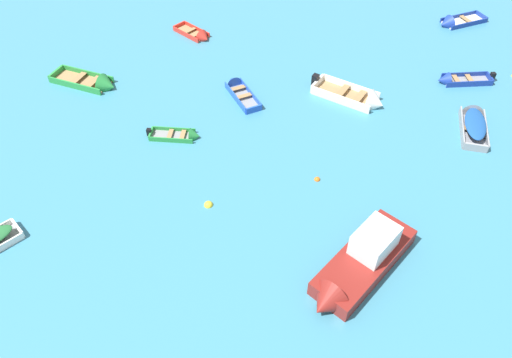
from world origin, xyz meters
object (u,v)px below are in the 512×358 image
object	(u,v)px
motor_launch_maroon_outer_left	(359,265)
mooring_buoy_near_foreground	(208,205)
rowboat_deep_blue_midfield_right	(455,80)
rowboat_blue_far_back	(237,88)
rowboat_white_near_camera	(361,99)
mooring_buoy_between_boats_right	(317,180)
rowboat_grey_midfield_left	(473,120)
rowboat_deep_blue_cluster_outer	(452,23)
rowboat_red_near_left	(199,36)
rowboat_green_back_row_center	(184,136)
rowboat_green_distant_center	(98,84)

from	to	relation	value
motor_launch_maroon_outer_left	mooring_buoy_near_foreground	bearing A→B (deg)	136.54
rowboat_deep_blue_midfield_right	motor_launch_maroon_outer_left	bearing A→B (deg)	-133.18
rowboat_deep_blue_midfield_right	mooring_buoy_near_foreground	bearing A→B (deg)	-158.31
rowboat_blue_far_back	rowboat_white_near_camera	bearing A→B (deg)	-22.10
mooring_buoy_near_foreground	mooring_buoy_between_boats_right	size ratio (longest dim) A/B	1.43
rowboat_grey_midfield_left	mooring_buoy_near_foreground	bearing A→B (deg)	-170.49
rowboat_deep_blue_cluster_outer	rowboat_deep_blue_midfield_right	xyz separation A→B (m)	(-3.58, -6.89, 0.02)
mooring_buoy_between_boats_right	rowboat_white_near_camera	bearing A→B (deg)	51.03
rowboat_white_near_camera	rowboat_blue_far_back	xyz separation A→B (m)	(-7.13, 2.90, -0.07)
mooring_buoy_between_boats_right	mooring_buoy_near_foreground	bearing A→B (deg)	-175.43
rowboat_grey_midfield_left	rowboat_red_near_left	distance (m)	19.46
rowboat_grey_midfield_left	rowboat_green_back_row_center	bearing A→B (deg)	170.74
rowboat_grey_midfield_left	rowboat_deep_blue_midfield_right	bearing A→B (deg)	73.94
motor_launch_maroon_outer_left	rowboat_blue_far_back	xyz separation A→B (m)	(-2.37, 14.52, -0.45)
motor_launch_maroon_outer_left	rowboat_red_near_left	world-z (taller)	motor_launch_maroon_outer_left
rowboat_green_distant_center	mooring_buoy_near_foreground	size ratio (longest dim) A/B	10.13
rowboat_green_distant_center	mooring_buoy_between_boats_right	xyz separation A→B (m)	(11.04, -11.14, -0.20)
rowboat_grey_midfield_left	rowboat_red_near_left	xyz separation A→B (m)	(-14.04, 13.48, -0.20)
rowboat_white_near_camera	rowboat_blue_far_back	distance (m)	7.70
rowboat_deep_blue_midfield_right	mooring_buoy_between_boats_right	world-z (taller)	rowboat_deep_blue_midfield_right
motor_launch_maroon_outer_left	mooring_buoy_near_foreground	distance (m)	7.88
rowboat_grey_midfield_left	motor_launch_maroon_outer_left	distance (m)	13.08
rowboat_deep_blue_cluster_outer	rowboat_deep_blue_midfield_right	distance (m)	7.76
motor_launch_maroon_outer_left	mooring_buoy_between_boats_right	world-z (taller)	motor_launch_maroon_outer_left
rowboat_blue_far_back	mooring_buoy_near_foreground	bearing A→B (deg)	-110.02
motor_launch_maroon_outer_left	rowboat_blue_far_back	world-z (taller)	motor_launch_maroon_outer_left
rowboat_deep_blue_midfield_right	rowboat_green_back_row_center	xyz separation A→B (m)	(-17.67, -1.47, -0.04)
rowboat_green_back_row_center	mooring_buoy_between_boats_right	world-z (taller)	rowboat_green_back_row_center
motor_launch_maroon_outer_left	rowboat_green_back_row_center	distance (m)	12.43
rowboat_green_back_row_center	mooring_buoy_near_foreground	bearing A→B (deg)	-84.73
mooring_buoy_between_boats_right	rowboat_green_distant_center	bearing A→B (deg)	134.75
rowboat_deep_blue_midfield_right	rowboat_blue_far_back	distance (m)	14.04
rowboat_red_near_left	mooring_buoy_near_foreground	bearing A→B (deg)	-96.86
rowboat_white_near_camera	mooring_buoy_near_foreground	size ratio (longest dim) A/B	9.61
mooring_buoy_near_foreground	rowboat_green_distant_center	bearing A→B (deg)	114.33
mooring_buoy_between_boats_right	rowboat_green_back_row_center	bearing A→B (deg)	142.08
rowboat_blue_far_back	mooring_buoy_between_boats_right	bearing A→B (deg)	-74.07
rowboat_green_back_row_center	mooring_buoy_near_foreground	xyz separation A→B (m)	(0.50, -5.36, -0.14)
rowboat_green_distant_center	mooring_buoy_between_boats_right	size ratio (longest dim) A/B	14.46
rowboat_grey_midfield_left	mooring_buoy_between_boats_right	xyz separation A→B (m)	(-10.18, -2.21, -0.35)
rowboat_deep_blue_cluster_outer	motor_launch_maroon_outer_left	size ratio (longest dim) A/B	0.66
rowboat_grey_midfield_left	rowboat_red_near_left	world-z (taller)	rowboat_grey_midfield_left
mooring_buoy_near_foreground	mooring_buoy_between_boats_right	world-z (taller)	mooring_buoy_near_foreground
rowboat_red_near_left	rowboat_blue_far_back	bearing A→B (deg)	-78.90
rowboat_green_distant_center	motor_launch_maroon_outer_left	xyz separation A→B (m)	(10.94, -17.00, 0.43)
rowboat_deep_blue_cluster_outer	rowboat_green_distant_center	distance (m)	26.08
rowboat_blue_far_back	mooring_buoy_between_boats_right	size ratio (longest dim) A/B	11.97
rowboat_green_distant_center	rowboat_white_near_camera	world-z (taller)	rowboat_white_near_camera
rowboat_deep_blue_midfield_right	rowboat_blue_far_back	world-z (taller)	rowboat_blue_far_back
rowboat_grey_midfield_left	rowboat_deep_blue_midfield_right	world-z (taller)	rowboat_grey_midfield_left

